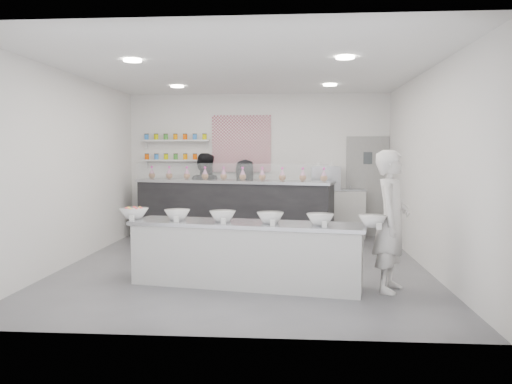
% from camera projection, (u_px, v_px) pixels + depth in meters
% --- Properties ---
extents(floor, '(6.00, 6.00, 0.00)m').
position_uv_depth(floor, '(245.00, 266.00, 7.75)').
color(floor, '#515156').
rests_on(floor, ground).
extents(ceiling, '(6.00, 6.00, 0.00)m').
position_uv_depth(ceiling, '(244.00, 70.00, 7.51)').
color(ceiling, white).
rests_on(ceiling, floor).
extents(back_wall, '(5.50, 0.00, 5.50)m').
position_uv_depth(back_wall, '(258.00, 165.00, 10.61)').
color(back_wall, white).
rests_on(back_wall, floor).
extents(left_wall, '(0.00, 6.00, 6.00)m').
position_uv_depth(left_wall, '(70.00, 169.00, 7.83)').
color(left_wall, white).
rests_on(left_wall, floor).
extents(right_wall, '(0.00, 6.00, 6.00)m').
position_uv_depth(right_wall, '(428.00, 170.00, 7.43)').
color(right_wall, white).
rests_on(right_wall, floor).
extents(back_door, '(0.88, 0.04, 2.10)m').
position_uv_depth(back_door, '(367.00, 187.00, 10.45)').
color(back_door, gray).
rests_on(back_door, floor).
extents(pattern_panel, '(1.25, 0.03, 1.20)m').
position_uv_depth(pattern_panel, '(241.00, 144.00, 10.58)').
color(pattern_panel, '#A13149').
rests_on(pattern_panel, back_wall).
extents(jar_shelf_lower, '(1.45, 0.22, 0.04)m').
position_uv_depth(jar_shelf_lower, '(176.00, 160.00, 10.63)').
color(jar_shelf_lower, silver).
rests_on(jar_shelf_lower, back_wall).
extents(jar_shelf_upper, '(1.45, 0.22, 0.04)m').
position_uv_depth(jar_shelf_upper, '(176.00, 141.00, 10.60)').
color(jar_shelf_upper, silver).
rests_on(jar_shelf_upper, back_wall).
extents(preserve_jars, '(1.45, 0.10, 0.56)m').
position_uv_depth(preserve_jars, '(176.00, 147.00, 10.59)').
color(preserve_jars, '#FF5900').
rests_on(preserve_jars, jar_shelf_lower).
extents(downlight_0, '(0.24, 0.24, 0.02)m').
position_uv_depth(downlight_0, '(132.00, 61.00, 6.62)').
color(downlight_0, white).
rests_on(downlight_0, ceiling).
extents(downlight_1, '(0.24, 0.24, 0.02)m').
position_uv_depth(downlight_1, '(345.00, 58.00, 6.42)').
color(downlight_1, white).
rests_on(downlight_1, ceiling).
extents(downlight_2, '(0.24, 0.24, 0.02)m').
position_uv_depth(downlight_2, '(177.00, 87.00, 9.21)').
color(downlight_2, white).
rests_on(downlight_2, ceiling).
extents(downlight_3, '(0.24, 0.24, 0.02)m').
position_uv_depth(downlight_3, '(330.00, 85.00, 9.01)').
color(downlight_3, white).
rests_on(downlight_3, ceiling).
extents(prep_counter, '(3.18, 1.24, 0.85)m').
position_uv_depth(prep_counter, '(246.00, 254.00, 6.59)').
color(prep_counter, silver).
rests_on(prep_counter, floor).
extents(back_bar, '(4.01, 1.63, 1.22)m').
position_uv_depth(back_bar, '(233.00, 211.00, 9.86)').
color(back_bar, black).
rests_on(back_bar, floor).
extents(sneeze_guard, '(3.79, 0.93, 0.33)m').
position_uv_depth(sneeze_guard, '(227.00, 172.00, 9.48)').
color(sneeze_guard, white).
rests_on(sneeze_guard, back_bar).
extents(espresso_ledge, '(1.37, 0.43, 1.01)m').
position_uv_depth(espresso_ledge, '(332.00, 213.00, 10.36)').
color(espresso_ledge, silver).
rests_on(espresso_ledge, floor).
extents(espresso_machine, '(0.59, 0.41, 0.45)m').
position_uv_depth(espresso_machine, '(325.00, 178.00, 10.31)').
color(espresso_machine, '#93969E').
rests_on(espresso_machine, espresso_ledge).
extents(cup_stacks, '(0.24, 0.24, 0.37)m').
position_uv_depth(cup_stacks, '(322.00, 180.00, 10.32)').
color(cup_stacks, tan).
rests_on(cup_stacks, espresso_ledge).
extents(prep_bowls, '(3.63, 1.08, 0.14)m').
position_uv_depth(prep_bowls, '(246.00, 217.00, 6.55)').
color(prep_bowls, white).
rests_on(prep_bowls, prep_counter).
extents(label_cards, '(3.31, 0.04, 0.07)m').
position_uv_depth(label_cards, '(250.00, 225.00, 6.06)').
color(label_cards, white).
rests_on(label_cards, prep_counter).
extents(cookie_bags, '(3.66, 1.01, 0.26)m').
position_uv_depth(cookie_bags, '(233.00, 174.00, 9.81)').
color(cookie_bags, '#C979AC').
rests_on(cookie_bags, back_bar).
extents(woman_prep, '(0.64, 0.77, 1.79)m').
position_uv_depth(woman_prep, '(391.00, 221.00, 6.30)').
color(woman_prep, silver).
rests_on(woman_prep, floor).
extents(staff_left, '(0.94, 0.79, 1.75)m').
position_uv_depth(staff_left, '(204.00, 195.00, 10.34)').
color(staff_left, black).
rests_on(staff_left, floor).
extents(staff_right, '(0.87, 0.64, 1.63)m').
position_uv_depth(staff_right, '(245.00, 199.00, 10.29)').
color(staff_right, black).
rests_on(staff_right, floor).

